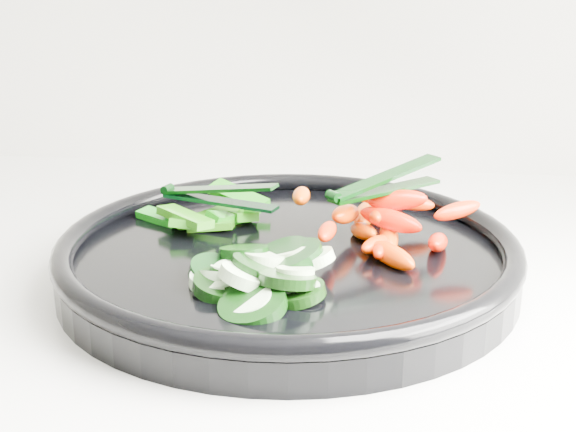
# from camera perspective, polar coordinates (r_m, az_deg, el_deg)

# --- Properties ---
(veggie_tray) EXTENTS (0.49, 0.49, 0.04)m
(veggie_tray) POSITION_cam_1_polar(r_m,az_deg,el_deg) (0.65, 0.00, -2.88)
(veggie_tray) COLOR black
(veggie_tray) RESTS_ON counter
(cucumber_pile) EXTENTS (0.12, 0.13, 0.04)m
(cucumber_pile) POSITION_cam_1_polar(r_m,az_deg,el_deg) (0.58, -2.49, -4.26)
(cucumber_pile) COLOR black
(cucumber_pile) RESTS_ON veggie_tray
(carrot_pile) EXTENTS (0.16, 0.17, 0.05)m
(carrot_pile) POSITION_cam_1_polar(r_m,az_deg,el_deg) (0.67, 6.58, -0.36)
(carrot_pile) COLOR #EF3A00
(carrot_pile) RESTS_ON veggie_tray
(pepper_pile) EXTENTS (0.12, 0.12, 0.03)m
(pepper_pile) POSITION_cam_1_polar(r_m,az_deg,el_deg) (0.72, -5.51, 0.07)
(pepper_pile) COLOR #186C0A
(pepper_pile) RESTS_ON veggie_tray
(tong_carrot) EXTENTS (0.09, 0.09, 0.02)m
(tong_carrot) POSITION_cam_1_polar(r_m,az_deg,el_deg) (0.66, 6.74, 2.25)
(tong_carrot) COLOR black
(tong_carrot) RESTS_ON carrot_pile
(tong_pepper) EXTENTS (0.11, 0.05, 0.02)m
(tong_pepper) POSITION_cam_1_polar(r_m,az_deg,el_deg) (0.71, -5.14, 1.52)
(tong_pepper) COLOR black
(tong_pepper) RESTS_ON pepper_pile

